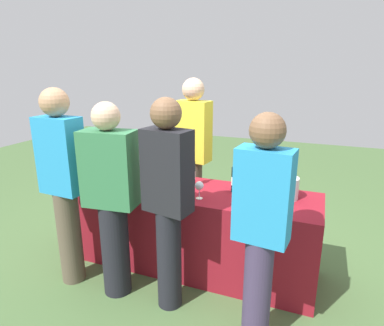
{
  "coord_description": "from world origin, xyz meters",
  "views": [
    {
      "loc": [
        1.04,
        -2.65,
        1.86
      ],
      "look_at": [
        0.0,
        0.0,
        1.03
      ],
      "focal_mm": 31.09,
      "sensor_mm": 36.0,
      "label": 1
    }
  ],
  "objects_px": {
    "wine_bottle_3": "(145,169)",
    "server_pouring": "(193,151)",
    "wine_glass_0": "(112,175)",
    "wine_glass_1": "(137,176)",
    "wine_glass_4": "(185,185)",
    "wine_glass_2": "(147,180)",
    "guest_1": "(112,197)",
    "wine_bottle_7": "(259,179)",
    "wine_glass_5": "(199,186)",
    "guest_0": "(63,180)",
    "ice_bucket": "(285,188)",
    "wine_bottle_5": "(192,173)",
    "guest_3": "(261,226)",
    "wine_bottle_0": "(121,164)",
    "wine_bottle_6": "(235,179)",
    "wine_bottle_4": "(161,170)",
    "wine_glass_3": "(177,180)",
    "guest_2": "(168,198)",
    "wine_bottle_2": "(138,166)",
    "wine_bottle_1": "(126,167)"
  },
  "relations": [
    {
      "from": "ice_bucket",
      "to": "guest_1",
      "type": "xyz_separation_m",
      "value": [
        -1.26,
        -0.69,
        -0.0
      ]
    },
    {
      "from": "wine_glass_4",
      "to": "guest_0",
      "type": "relative_size",
      "value": 0.08
    },
    {
      "from": "guest_3",
      "to": "wine_glass_5",
      "type": "bearing_deg",
      "value": 145.24
    },
    {
      "from": "wine_glass_5",
      "to": "ice_bucket",
      "type": "bearing_deg",
      "value": 22.49
    },
    {
      "from": "wine_bottle_3",
      "to": "wine_glass_1",
      "type": "distance_m",
      "value": 0.2
    },
    {
      "from": "wine_glass_0",
      "to": "guest_1",
      "type": "relative_size",
      "value": 0.09
    },
    {
      "from": "wine_glass_3",
      "to": "guest_3",
      "type": "bearing_deg",
      "value": -36.09
    },
    {
      "from": "wine_bottle_3",
      "to": "wine_bottle_5",
      "type": "relative_size",
      "value": 0.85
    },
    {
      "from": "wine_glass_5",
      "to": "wine_bottle_5",
      "type": "bearing_deg",
      "value": 123.19
    },
    {
      "from": "wine_glass_4",
      "to": "wine_bottle_6",
      "type": "bearing_deg",
      "value": 34.33
    },
    {
      "from": "wine_bottle_2",
      "to": "wine_glass_1",
      "type": "xyz_separation_m",
      "value": [
        0.15,
        -0.27,
        -0.01
      ]
    },
    {
      "from": "ice_bucket",
      "to": "wine_bottle_4",
      "type": "bearing_deg",
      "value": 178.49
    },
    {
      "from": "wine_glass_3",
      "to": "guest_0",
      "type": "relative_size",
      "value": 0.08
    },
    {
      "from": "wine_bottle_2",
      "to": "wine_bottle_4",
      "type": "xyz_separation_m",
      "value": [
        0.28,
        -0.05,
        0.0
      ]
    },
    {
      "from": "wine_glass_1",
      "to": "guest_2",
      "type": "bearing_deg",
      "value": -41.72
    },
    {
      "from": "wine_glass_5",
      "to": "guest_0",
      "type": "bearing_deg",
      "value": -158.19
    },
    {
      "from": "wine_bottle_3",
      "to": "wine_bottle_7",
      "type": "distance_m",
      "value": 1.11
    },
    {
      "from": "wine_glass_0",
      "to": "wine_glass_4",
      "type": "distance_m",
      "value": 0.74
    },
    {
      "from": "wine_bottle_4",
      "to": "wine_glass_0",
      "type": "height_order",
      "value": "wine_bottle_4"
    },
    {
      "from": "wine_glass_3",
      "to": "wine_glass_1",
      "type": "bearing_deg",
      "value": -178.97
    },
    {
      "from": "wine_glass_0",
      "to": "wine_glass_1",
      "type": "xyz_separation_m",
      "value": [
        0.23,
        0.07,
        0.0
      ]
    },
    {
      "from": "wine_bottle_5",
      "to": "wine_glass_1",
      "type": "relative_size",
      "value": 2.45
    },
    {
      "from": "wine_bottle_5",
      "to": "guest_1",
      "type": "bearing_deg",
      "value": -121.26
    },
    {
      "from": "wine_bottle_0",
      "to": "wine_bottle_7",
      "type": "distance_m",
      "value": 1.42
    },
    {
      "from": "wine_bottle_7",
      "to": "wine_bottle_6",
      "type": "bearing_deg",
      "value": -160.29
    },
    {
      "from": "server_pouring",
      "to": "guest_2",
      "type": "height_order",
      "value": "server_pouring"
    },
    {
      "from": "wine_bottle_0",
      "to": "wine_glass_2",
      "type": "bearing_deg",
      "value": -34.08
    },
    {
      "from": "wine_glass_1",
      "to": "ice_bucket",
      "type": "xyz_separation_m",
      "value": [
        1.32,
        0.19,
        -0.01
      ]
    },
    {
      "from": "wine_bottle_7",
      "to": "wine_glass_0",
      "type": "xyz_separation_m",
      "value": [
        -1.31,
        -0.33,
        -0.02
      ]
    },
    {
      "from": "wine_bottle_1",
      "to": "guest_1",
      "type": "height_order",
      "value": "guest_1"
    },
    {
      "from": "wine_bottle_3",
      "to": "server_pouring",
      "type": "xyz_separation_m",
      "value": [
        0.31,
        0.52,
        0.09
      ]
    },
    {
      "from": "wine_bottle_0",
      "to": "wine_bottle_4",
      "type": "bearing_deg",
      "value": -2.53
    },
    {
      "from": "wine_bottle_6",
      "to": "wine_bottle_7",
      "type": "xyz_separation_m",
      "value": [
        0.2,
        0.07,
        0.01
      ]
    },
    {
      "from": "wine_bottle_6",
      "to": "guest_2",
      "type": "height_order",
      "value": "guest_2"
    },
    {
      "from": "server_pouring",
      "to": "wine_bottle_0",
      "type": "bearing_deg",
      "value": 45.35
    },
    {
      "from": "wine_bottle_0",
      "to": "wine_glass_4",
      "type": "relative_size",
      "value": 2.16
    },
    {
      "from": "wine_bottle_6",
      "to": "ice_bucket",
      "type": "bearing_deg",
      "value": 0.19
    },
    {
      "from": "wine_bottle_2",
      "to": "guest_2",
      "type": "xyz_separation_m",
      "value": [
        0.69,
        -0.76,
        0.04
      ]
    },
    {
      "from": "wine_glass_2",
      "to": "guest_1",
      "type": "distance_m",
      "value": 0.43
    },
    {
      "from": "wine_bottle_7",
      "to": "guest_2",
      "type": "height_order",
      "value": "guest_2"
    },
    {
      "from": "wine_bottle_7",
      "to": "guest_1",
      "type": "distance_m",
      "value": 1.28
    },
    {
      "from": "wine_bottle_7",
      "to": "ice_bucket",
      "type": "xyz_separation_m",
      "value": [
        0.24,
        -0.07,
        -0.03
      ]
    },
    {
      "from": "wine_bottle_2",
      "to": "wine_glass_4",
      "type": "distance_m",
      "value": 0.74
    },
    {
      "from": "wine_bottle_1",
      "to": "server_pouring",
      "type": "xyz_separation_m",
      "value": [
        0.52,
        0.52,
        0.09
      ]
    },
    {
      "from": "wine_bottle_1",
      "to": "wine_glass_1",
      "type": "distance_m",
      "value": 0.31
    },
    {
      "from": "wine_bottle_0",
      "to": "guest_3",
      "type": "relative_size",
      "value": 0.19
    },
    {
      "from": "ice_bucket",
      "to": "guest_3",
      "type": "xyz_separation_m",
      "value": [
        -0.06,
        -0.81,
        0.02
      ]
    },
    {
      "from": "wine_bottle_5",
      "to": "server_pouring",
      "type": "xyz_separation_m",
      "value": [
        -0.19,
        0.53,
        0.07
      ]
    },
    {
      "from": "guest_3",
      "to": "ice_bucket",
      "type": "bearing_deg",
      "value": 92.29
    },
    {
      "from": "wine_bottle_5",
      "to": "ice_bucket",
      "type": "distance_m",
      "value": 0.85
    }
  ]
}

